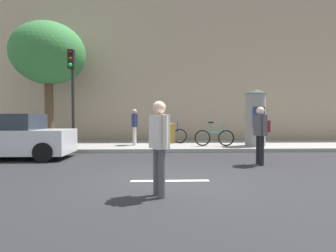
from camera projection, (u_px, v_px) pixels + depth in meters
ground_plane at (170, 181)px, 6.48m from camera, size 80.00×80.00×0.00m
sidewalk_curb at (164, 146)px, 13.47m from camera, size 36.00×4.00×0.15m
lane_markings at (170, 181)px, 6.48m from camera, size 25.80×0.16×0.01m
building_backdrop at (162, 71)px, 18.31m from camera, size 36.00×5.00×8.81m
traffic_light at (72, 82)px, 11.48m from camera, size 0.24×0.45×4.00m
poster_column at (255, 117)px, 12.72m from camera, size 0.97×0.97×2.56m
street_tree at (48, 54)px, 13.52m from camera, size 3.46×3.46×5.82m
pedestrian_with_bag at (160, 140)px, 5.19m from camera, size 0.49×0.53×1.76m
pedestrian_with_backpack at (261, 130)px, 8.58m from camera, size 0.41×0.61×1.77m
pedestrian_in_red_top at (134, 124)px, 13.07m from camera, size 0.32×0.63×1.67m
bicycle_leaning at (214, 137)px, 12.66m from camera, size 1.77×0.19×1.09m
bicycle_upright at (169, 135)px, 13.95m from camera, size 1.77×0.10×1.09m
parked_car_silver at (11, 137)px, 9.86m from camera, size 4.04×1.88×1.56m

